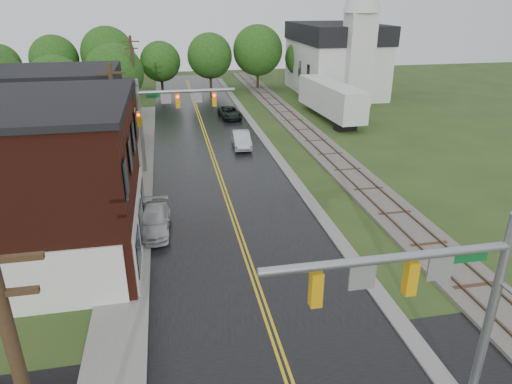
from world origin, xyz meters
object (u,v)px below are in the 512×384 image
object	(u,v)px
traffic_signal_near	(432,291)
utility_pole_c	(134,77)
tree_left_c	(58,88)
traffic_signal_far	(168,108)
tree_left_e	(116,74)
sedan_silver	(241,140)
semi_trailer	(331,98)
utility_pole_b	(117,131)
suv_dark	(230,113)
church	(338,52)
pickup_white	(154,221)

from	to	relation	value
traffic_signal_near	utility_pole_c	world-z (taller)	utility_pole_c
tree_left_c	traffic_signal_far	bearing A→B (deg)	-51.18
tree_left_c	tree_left_e	size ratio (longest dim) A/B	0.94
traffic_signal_near	utility_pole_c	bearing A→B (deg)	103.74
tree_left_e	sedan_silver	bearing A→B (deg)	-50.01
tree_left_c	semi_trailer	distance (m)	28.27
traffic_signal_far	tree_left_e	world-z (taller)	tree_left_e
traffic_signal_near	sedan_silver	xyz separation A→B (m)	(-0.61, 29.94, -4.26)
utility_pole_b	suv_dark	xyz separation A→B (m)	(10.17, 20.86, -4.09)
tree_left_c	sedan_silver	size ratio (longest dim) A/B	1.77
church	semi_trailer	bearing A→B (deg)	-112.88
traffic_signal_far	semi_trailer	size ratio (longest dim) A/B	0.56
utility_pole_c	tree_left_c	world-z (taller)	utility_pole_c
utility_pole_b	sedan_silver	world-z (taller)	utility_pole_b
utility_pole_b	pickup_white	world-z (taller)	utility_pole_b
traffic_signal_near	pickup_white	bearing A→B (deg)	119.21
traffic_signal_near	suv_dark	distance (m)	41.09
tree_left_c	utility_pole_b	bearing A→B (deg)	-68.51
traffic_signal_near	tree_left_c	size ratio (longest dim) A/B	0.96
tree_left_e	sedan_silver	xyz separation A→B (m)	(11.71, -13.96, -4.10)
traffic_signal_far	tree_left_c	bearing A→B (deg)	128.82
traffic_signal_near	semi_trailer	world-z (taller)	traffic_signal_near
sedan_silver	semi_trailer	size ratio (longest dim) A/B	0.33
traffic_signal_near	utility_pole_c	size ratio (longest dim) A/B	0.82
tree_left_c	pickup_white	bearing A→B (deg)	-68.61
suv_dark	pickup_white	world-z (taller)	pickup_white
tree_left_e	pickup_white	world-z (taller)	tree_left_e
church	utility_pole_b	world-z (taller)	church
utility_pole_b	suv_dark	size ratio (longest dim) A/B	1.98
suv_dark	tree_left_e	bearing A→B (deg)	160.77
tree_left_e	suv_dark	size ratio (longest dim) A/B	1.80
church	tree_left_e	xyz separation A→B (m)	(-28.85, -7.84, -1.02)
church	traffic_signal_near	size ratio (longest dim) A/B	2.72
tree_left_c	pickup_white	xyz separation A→B (m)	(9.05, -23.10, -3.86)
pickup_white	church	bearing A→B (deg)	59.09
semi_trailer	tree_left_e	bearing A→B (deg)	166.47
traffic_signal_far	semi_trailer	bearing A→B (deg)	36.80
church	utility_pole_b	xyz separation A→B (m)	(-26.80, -31.74, -1.11)
tree_left_c	suv_dark	world-z (taller)	tree_left_c
traffic_signal_near	pickup_white	xyz separation A→B (m)	(-8.27, 14.80, -4.31)
traffic_signal_near	traffic_signal_far	size ratio (longest dim) A/B	1.00
utility_pole_c	semi_trailer	size ratio (longest dim) A/B	0.69
utility_pole_c	tree_left_e	size ratio (longest dim) A/B	1.10
semi_trailer	tree_left_c	bearing A→B (deg)	-179.15
tree_left_c	suv_dark	bearing A→B (deg)	9.75
traffic_signal_near	pickup_white	distance (m)	17.49
church	semi_trailer	world-z (taller)	church
semi_trailer	suv_dark	bearing A→B (deg)	166.98
sedan_silver	tree_left_e	bearing A→B (deg)	132.91
traffic_signal_near	semi_trailer	distance (m)	39.91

